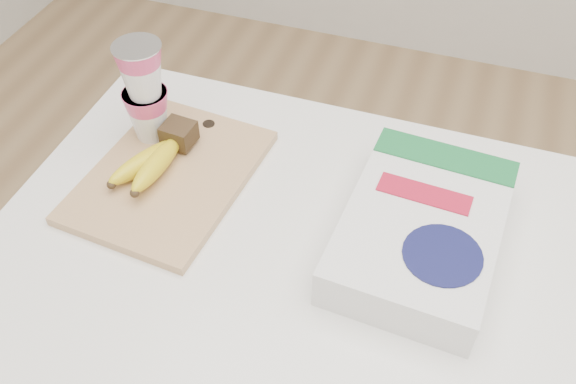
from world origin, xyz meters
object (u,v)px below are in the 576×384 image
object	(u,v)px
yogurt_stack	(144,89)
bananas	(157,157)
cereal_box	(421,230)
cutting_board	(170,176)

from	to	relation	value
yogurt_stack	bananas	bearing A→B (deg)	-56.23
yogurt_stack	cereal_box	bearing A→B (deg)	-9.40
cutting_board	yogurt_stack	world-z (taller)	yogurt_stack
cutting_board	bananas	distance (m)	0.04
cutting_board	bananas	xyz separation A→B (m)	(-0.02, 0.01, 0.03)
yogurt_stack	cereal_box	xyz separation A→B (m)	(0.45, -0.07, -0.07)
bananas	yogurt_stack	xyz separation A→B (m)	(-0.04, 0.06, 0.07)
cutting_board	cereal_box	xyz separation A→B (m)	(0.39, -0.01, 0.03)
yogurt_stack	cutting_board	bearing A→B (deg)	-47.71
cutting_board	cereal_box	distance (m)	0.39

